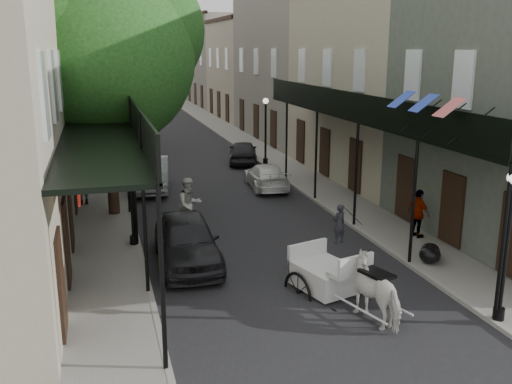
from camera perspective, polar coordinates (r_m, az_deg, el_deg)
ground at (r=15.14m, az=5.57°, el=-11.55°), size 140.00×140.00×0.00m
road at (r=33.71m, az=-6.73°, el=2.94°), size 8.00×90.00×0.01m
sidewalk_left at (r=33.32m, az=-15.26°, el=2.49°), size 2.20×90.00×0.12m
sidewalk_right at (r=34.80m, az=1.43°, el=3.48°), size 2.20×90.00×0.12m
building_row_left at (r=42.84m, az=-20.83°, el=11.60°), size 5.00×80.00×10.50m
building_row_right at (r=44.82m, az=2.15°, el=12.57°), size 5.00×80.00×10.50m
gallery_left at (r=19.82m, az=-14.87°, el=6.48°), size 2.20×18.05×4.88m
gallery_right at (r=22.12m, az=10.97°, el=7.46°), size 2.20×18.05×4.88m
tree_near at (r=22.87m, az=-13.91°, el=13.65°), size 7.31×6.80×9.63m
tree_far at (r=36.87m, az=-14.75°, el=12.67°), size 6.45×6.00×8.61m
lamppost_right_near at (r=14.76m, az=23.76°, el=-4.85°), size 0.32×0.32×3.71m
lamppost_left at (r=19.24m, az=-12.38°, el=0.32°), size 0.32×0.32×3.71m
lamppost_right_far at (r=32.32m, az=0.96°, el=6.22°), size 0.32×0.32×3.71m
horse at (r=14.53m, az=12.17°, el=-9.57°), size 1.34×2.02×1.57m
carriage at (r=16.13m, az=6.15°, el=-5.97°), size 2.03×2.59×2.63m
pedestrian_walking at (r=20.86m, az=-6.68°, el=-1.30°), size 1.19×1.07×2.03m
pedestrian_sidewalk_left at (r=25.08m, az=-16.97°, el=0.97°), size 1.33×0.90×1.91m
pedestrian_sidewalk_right at (r=20.57m, az=15.93°, el=-2.09°), size 0.65×1.07×1.71m
car_left_near at (r=17.82m, az=-6.92°, el=-4.83°), size 1.98×4.62×1.56m
car_left_mid at (r=27.40m, az=-10.40°, el=1.75°), size 2.16×4.69×1.49m
car_left_far at (r=43.09m, az=-13.63°, el=5.91°), size 2.02×4.33×1.20m
car_right_near at (r=27.28m, az=1.03°, el=1.60°), size 2.01×4.21×1.18m
car_right_far at (r=33.22m, az=-1.30°, el=4.03°), size 2.48×4.19×1.34m
trash_bags at (r=18.59m, az=17.01°, el=-5.85°), size 0.91×1.06×0.56m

